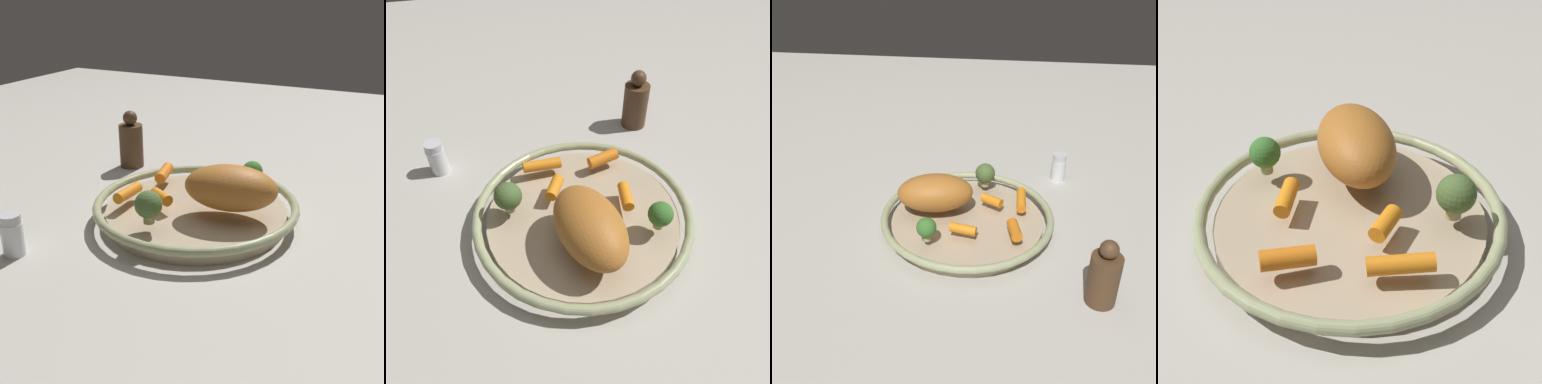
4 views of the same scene
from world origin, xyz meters
TOP-DOWN VIEW (x-y plane):
  - ground_plane at (0.00, 0.00)m, footprint 2.45×2.45m
  - serving_bowl at (0.00, 0.00)m, footprint 0.35×0.35m
  - roast_chicken_piece at (0.07, -0.01)m, footprint 0.17×0.12m
  - baby_carrot_right at (-0.11, -0.05)m, footprint 0.02×0.07m
  - baby_carrot_back at (-0.05, -0.04)m, footprint 0.05×0.04m
  - baby_carrot_center at (-0.00, 0.07)m, footprint 0.05×0.03m
  - baby_carrot_left at (-0.10, 0.06)m, footprint 0.03×0.06m
  - broccoli_floret_small at (0.06, 0.10)m, footprint 0.04×0.04m
  - broccoli_floret_edge at (-0.03, -0.11)m, footprint 0.04×0.04m

SIDE VIEW (x-z plane):
  - ground_plane at x=0.00m, z-range 0.00..0.00m
  - serving_bowl at x=0.00m, z-range 0.00..0.04m
  - baby_carrot_center at x=0.00m, z-range 0.04..0.06m
  - baby_carrot_right at x=-0.11m, z-range 0.04..0.06m
  - baby_carrot_back at x=-0.05m, z-range 0.04..0.06m
  - baby_carrot_left at x=-0.10m, z-range 0.04..0.06m
  - broccoli_floret_small at x=0.06m, z-range 0.04..0.09m
  - broccoli_floret_edge at x=-0.03m, z-range 0.04..0.09m
  - roast_chicken_piece at x=0.07m, z-range 0.04..0.11m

